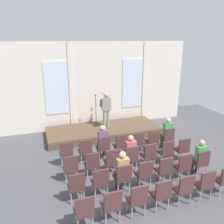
{
  "coord_description": "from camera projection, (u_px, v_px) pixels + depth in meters",
  "views": [
    {
      "loc": [
        -2.88,
        -5.31,
        4.42
      ],
      "look_at": [
        0.06,
        3.56,
        1.47
      ],
      "focal_mm": 37.27,
      "sensor_mm": 36.0,
      "label": 1
    }
  ],
  "objects": [
    {
      "name": "audience_r0_c2",
      "position": [
        103.0,
        140.0,
        8.76
      ],
      "size": [
        0.36,
        0.39,
        1.38
      ],
      "color": "#2D2D33",
      "rests_on": "ground"
    },
    {
      "name": "chair_r2_c5",
      "position": [
        183.0,
        165.0,
        7.5
      ],
      "size": [
        0.46,
        0.44,
        0.94
      ],
      "color": "#99999E",
      "rests_on": "ground"
    },
    {
      "name": "speaker",
      "position": [
        106.0,
        107.0,
        11.07
      ],
      "size": [
        0.5,
        0.69,
        1.66
      ],
      "color": "gray",
      "rests_on": "stage_platform"
    },
    {
      "name": "chair_r3_c4",
      "position": [
        184.0,
        187.0,
        6.36
      ],
      "size": [
        0.46,
        0.44,
        0.94
      ],
      "color": "#99999E",
      "rests_on": "ground"
    },
    {
      "name": "chair_r3_c6",
      "position": [
        224.0,
        178.0,
        6.77
      ],
      "size": [
        0.46,
        0.44,
        0.94
      ],
      "color": "#99999E",
      "rests_on": "ground"
    },
    {
      "name": "audience_r2_c6",
      "position": [
        200.0,
        155.0,
        7.73
      ],
      "size": [
        0.36,
        0.39,
        1.28
      ],
      "color": "#2D2D33",
      "rests_on": "ground"
    },
    {
      "name": "chair_r0_c6",
      "position": [
        168.0,
        137.0,
        9.58
      ],
      "size": [
        0.46,
        0.44,
        0.94
      ],
      "color": "#99999E",
      "rests_on": "ground"
    },
    {
      "name": "chair_r3_c1",
      "position": [
        112.0,
        203.0,
        5.73
      ],
      "size": [
        0.46,
        0.44,
        0.94
      ],
      "color": "#99999E",
      "rests_on": "ground"
    },
    {
      "name": "chair_r1_c1",
      "position": [
        92.0,
        163.0,
        7.61
      ],
      "size": [
        0.46,
        0.44,
        0.94
      ],
      "color": "#99999E",
      "rests_on": "ground"
    },
    {
      "name": "chair_r1_c5",
      "position": [
        166.0,
        151.0,
        8.44
      ],
      "size": [
        0.46,
        0.44,
        0.94
      ],
      "color": "#99999E",
      "rests_on": "ground"
    },
    {
      "name": "chair_r0_c5",
      "position": [
        153.0,
        139.0,
        9.38
      ],
      "size": [
        0.46,
        0.44,
        0.94
      ],
      "color": "#99999E",
      "rests_on": "ground"
    },
    {
      "name": "chair_r1_c3",
      "position": [
        131.0,
        156.0,
        8.02
      ],
      "size": [
        0.46,
        0.44,
        0.94
      ],
      "color": "#99999E",
      "rests_on": "ground"
    },
    {
      "name": "rear_partition",
      "position": [
        96.0,
        85.0,
        11.79
      ],
      "size": [
        9.87,
        0.14,
        4.31
      ],
      "color": "silver",
      "rests_on": "ground"
    },
    {
      "name": "chair_r3_c2",
      "position": [
        137.0,
        198.0,
        5.94
      ],
      "size": [
        0.46,
        0.44,
        0.94
      ],
      "color": "#99999E",
      "rests_on": "ground"
    },
    {
      "name": "mic_stand",
      "position": [
        96.0,
        119.0,
        11.32
      ],
      "size": [
        0.28,
        0.28,
        1.55
      ],
      "color": "black",
      "rests_on": "stage_platform"
    },
    {
      "name": "audience_r0_c6",
      "position": [
        167.0,
        131.0,
        9.59
      ],
      "size": [
        0.36,
        0.39,
        1.38
      ],
      "color": "#2D2D33",
      "rests_on": "ground"
    },
    {
      "name": "audience_r1_c3",
      "position": [
        130.0,
        150.0,
        8.04
      ],
      "size": [
        0.36,
        0.39,
        1.3
      ],
      "color": "#2D2D33",
      "rests_on": "ground"
    },
    {
      "name": "audience_r2_c2",
      "position": [
        122.0,
        169.0,
        6.89
      ],
      "size": [
        0.36,
        0.39,
        1.31
      ],
      "color": "#2D2D33",
      "rests_on": "ground"
    },
    {
      "name": "chair_r2_c0",
      "position": [
        76.0,
        185.0,
        6.46
      ],
      "size": [
        0.46,
        0.44,
        0.94
      ],
      "color": "#99999E",
      "rests_on": "ground"
    },
    {
      "name": "chair_r0_c1",
      "position": [
        85.0,
        149.0,
        8.55
      ],
      "size": [
        0.46,
        0.44,
        0.94
      ],
      "color": "#99999E",
      "rests_on": "ground"
    },
    {
      "name": "chair_r2_c3",
      "position": [
        144.0,
        172.0,
        7.09
      ],
      "size": [
        0.46,
        0.44,
        0.94
      ],
      "color": "#99999E",
      "rests_on": "ground"
    },
    {
      "name": "chair_r2_c6",
      "position": [
        201.0,
        161.0,
        7.71
      ],
      "size": [
        0.46,
        0.44,
        0.94
      ],
      "color": "#99999E",
      "rests_on": "ground"
    },
    {
      "name": "chair_r2_c2",
      "position": [
        123.0,
        176.0,
        6.88
      ],
      "size": [
        0.46,
        0.44,
        0.94
      ],
      "color": "#99999E",
      "rests_on": "ground"
    },
    {
      "name": "chair_r1_c2",
      "position": [
        112.0,
        160.0,
        7.82
      ],
      "size": [
        0.46,
        0.44,
        0.94
      ],
      "color": "#99999E",
      "rests_on": "ground"
    },
    {
      "name": "chair_r3_c3",
      "position": [
        161.0,
        192.0,
        6.15
      ],
      "size": [
        0.46,
        0.44,
        0.94
      ],
      "color": "#99999E",
      "rests_on": "ground"
    },
    {
      "name": "chair_r3_c5",
      "position": [
        205.0,
        183.0,
        6.56
      ],
      "size": [
        0.46,
        0.44,
        0.94
      ],
      "color": "#99999E",
      "rests_on": "ground"
    },
    {
      "name": "chair_r1_c4",
      "position": [
        149.0,
        153.0,
        8.23
      ],
      "size": [
        0.46,
        0.44,
        0.94
      ],
      "color": "#99999E",
      "rests_on": "ground"
    },
    {
      "name": "chair_r2_c4",
      "position": [
        164.0,
        168.0,
        7.29
      ],
      "size": [
        0.46,
        0.44,
        0.94
      ],
      "color": "#99999E",
      "rests_on": "ground"
    },
    {
      "name": "ground_plane",
      "position": [
        147.0,
        192.0,
        7.0
      ],
      "size": [
        15.61,
        15.61,
        0.0
      ],
      "primitive_type": "plane",
      "color": "#4C4C51"
    },
    {
      "name": "chair_r0_c4",
      "position": [
        137.0,
        142.0,
        9.17
      ],
      "size": [
        0.46,
        0.44,
        0.94
      ],
      "color": "#99999E",
      "rests_on": "ground"
    },
    {
      "name": "chair_r3_c0",
      "position": [
        84.0,
        210.0,
        5.53
      ],
      "size": [
        0.46,
        0.44,
        0.94
      ],
      "color": "#99999E",
      "rests_on": "ground"
    },
    {
      "name": "chair_r0_c3",
      "position": [
        120.0,
        144.0,
        8.96
      ],
      "size": [
        0.46,
        0.44,
        0.94
      ],
      "color": "#99999E",
      "rests_on": "ground"
    },
    {
      "name": "chair_r2_c1",
      "position": [
        100.0,
        180.0,
        6.67
      ],
      "size": [
        0.46,
        0.44,
        0.94
      ],
      "color": "#99999E",
      "rests_on": "ground"
    },
    {
      "name": "chair_r1_c0",
      "position": [
        71.0,
        166.0,
        7.4
      ],
      "size": [
        0.46,
        0.44,
        0.94
      ],
      "color": "#99999E",
      "rests_on": "ground"
    },
    {
      "name": "chair_r0_c2",
      "position": [
        103.0,
        147.0,
        8.75
      ],
      "size": [
        0.46,
        0.44,
        0.94
      ],
      "color": "#99999E",
      "rests_on": "ground"
    },
    {
      "name": "chair_r1_c6",
      "position": [
        182.0,
        148.0,
        8.65
      ],
      "size": [
        0.46,
        0.44,
        0.94
      ],
      "color": "#99999E",
      "rests_on": "ground"
    },
    {
      "name": "chair_r0_c0",
      "position": [
        66.0,
        152.0,
        8.34
      ],
      "size": [
        0.46,
        0.44,
        0.94
      ],
      "color": "#99999E",
      "rests_on": "ground"
    },
    {
      "name": "stage_platform",
      "position": [
        103.0,
        131.0,
        11.2
      ],
      "size": [
        5.31,
        2.02,
        0.34
      ],
      "primitive_type": "cube",
      "color": "brown",
      "rests_on": "ground"
    }
  ]
}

